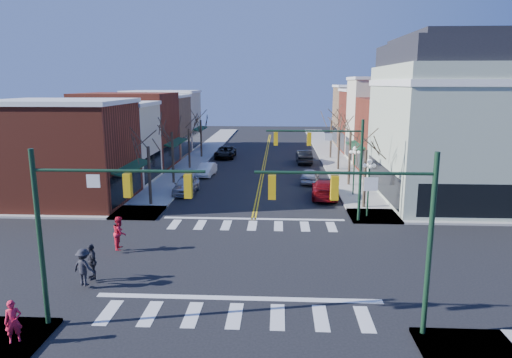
# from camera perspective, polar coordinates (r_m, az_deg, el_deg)

# --- Properties ---
(ground) EXTENTS (160.00, 160.00, 0.00)m
(ground) POSITION_cam_1_polar(r_m,az_deg,el_deg) (25.61, -1.31, -10.08)
(ground) COLOR black
(ground) RESTS_ON ground
(sidewalk_left) EXTENTS (3.50, 70.00, 0.15)m
(sidewalk_left) POSITION_cam_1_polar(r_m,az_deg,el_deg) (45.93, -10.39, -0.25)
(sidewalk_left) COLOR #9E9B93
(sidewalk_left) RESTS_ON ground
(sidewalk_right) EXTENTS (3.50, 70.00, 0.15)m
(sidewalk_right) POSITION_cam_1_polar(r_m,az_deg,el_deg) (45.24, 11.73, -0.49)
(sidewalk_right) COLOR #9E9B93
(sidewalk_right) RESTS_ON ground
(bldg_left_brick_a) EXTENTS (10.00, 8.50, 8.00)m
(bldg_left_brick_a) POSITION_cam_1_polar(r_m,az_deg,el_deg) (39.82, -22.86, 2.90)
(bldg_left_brick_a) COLOR maroon
(bldg_left_brick_a) RESTS_ON ground
(bldg_left_stucco_a) EXTENTS (10.00, 7.00, 7.50)m
(bldg_left_stucco_a) POSITION_cam_1_polar(r_m,az_deg,el_deg) (46.88, -18.77, 4.12)
(bldg_left_stucco_a) COLOR beige
(bldg_left_stucco_a) RESTS_ON ground
(bldg_left_brick_b) EXTENTS (10.00, 9.00, 8.50)m
(bldg_left_brick_b) POSITION_cam_1_polar(r_m,az_deg,el_deg) (54.29, -15.72, 5.82)
(bldg_left_brick_b) COLOR maroon
(bldg_left_brick_b) RESTS_ON ground
(bldg_left_tan) EXTENTS (10.00, 7.50, 7.80)m
(bldg_left_tan) POSITION_cam_1_polar(r_m,az_deg,el_deg) (62.16, -13.29, 6.34)
(bldg_left_tan) COLOR #987454
(bldg_left_tan) RESTS_ON ground
(bldg_left_stucco_b) EXTENTS (10.00, 8.00, 8.20)m
(bldg_left_stucco_b) POSITION_cam_1_polar(r_m,az_deg,el_deg) (69.59, -11.53, 7.14)
(bldg_left_stucco_b) COLOR beige
(bldg_left_stucco_b) RESTS_ON ground
(bldg_right_brick_a) EXTENTS (10.00, 8.50, 8.00)m
(bldg_right_brick_a) POSITION_cam_1_polar(r_m,az_deg,el_deg) (51.59, 18.42, 5.08)
(bldg_right_brick_a) COLOR maroon
(bldg_right_brick_a) RESTS_ON ground
(bldg_right_stucco) EXTENTS (10.00, 7.00, 10.00)m
(bldg_right_stucco) POSITION_cam_1_polar(r_m,az_deg,el_deg) (58.97, 16.51, 6.96)
(bldg_right_stucco) COLOR beige
(bldg_right_stucco) RESTS_ON ground
(bldg_right_brick_b) EXTENTS (10.00, 8.00, 8.50)m
(bldg_right_brick_b) POSITION_cam_1_polar(r_m,az_deg,el_deg) (66.33, 14.98, 6.88)
(bldg_right_brick_b) COLOR maroon
(bldg_right_brick_b) RESTS_ON ground
(bldg_right_tan) EXTENTS (10.00, 8.00, 9.00)m
(bldg_right_tan) POSITION_cam_1_polar(r_m,az_deg,el_deg) (74.13, 13.73, 7.63)
(bldg_right_tan) COLOR #987454
(bldg_right_tan) RESTS_ON ground
(victorian_corner) EXTENTS (12.25, 14.25, 13.30)m
(victorian_corner) POSITION_cam_1_polar(r_m,az_deg,el_deg) (41.01, 24.13, 6.78)
(victorian_corner) COLOR #A4B39B
(victorian_corner) RESTS_ON ground
(traffic_mast_near_left) EXTENTS (6.60, 0.28, 7.20)m
(traffic_mast_near_left) POSITION_cam_1_polar(r_m,az_deg,el_deg) (18.51, -20.60, -4.14)
(traffic_mast_near_left) COLOR #14331E
(traffic_mast_near_left) RESTS_ON ground
(traffic_mast_near_right) EXTENTS (6.60, 0.28, 7.20)m
(traffic_mast_near_right) POSITION_cam_1_polar(r_m,az_deg,el_deg) (17.40, 15.31, -4.79)
(traffic_mast_near_right) COLOR #14331E
(traffic_mast_near_right) RESTS_ON ground
(traffic_mast_far_right) EXTENTS (6.60, 0.28, 7.20)m
(traffic_mast_far_right) POSITION_cam_1_polar(r_m,az_deg,el_deg) (31.68, 9.73, 2.88)
(traffic_mast_far_right) COLOR #14331E
(traffic_mast_far_right) RESTS_ON ground
(lamppost_corner) EXTENTS (0.36, 0.36, 4.33)m
(lamppost_corner) POSITION_cam_1_polar(r_m,az_deg,el_deg) (33.47, 13.92, 0.14)
(lamppost_corner) COLOR #14331E
(lamppost_corner) RESTS_ON ground
(lamppost_midblock) EXTENTS (0.36, 0.36, 4.33)m
(lamppost_midblock) POSITION_cam_1_polar(r_m,az_deg,el_deg) (39.76, 12.19, 2.04)
(lamppost_midblock) COLOR #14331E
(lamppost_midblock) RESTS_ON ground
(tree_left_a) EXTENTS (0.24, 0.24, 4.76)m
(tree_left_a) POSITION_cam_1_polar(r_m,az_deg,el_deg) (36.86, -13.17, 0.31)
(tree_left_a) COLOR #382B21
(tree_left_a) RESTS_ON ground
(tree_left_b) EXTENTS (0.24, 0.24, 5.04)m
(tree_left_b) POSITION_cam_1_polar(r_m,az_deg,el_deg) (44.45, -10.36, 2.56)
(tree_left_b) COLOR #382B21
(tree_left_b) RESTS_ON ground
(tree_left_c) EXTENTS (0.24, 0.24, 4.55)m
(tree_left_c) POSITION_cam_1_polar(r_m,az_deg,el_deg) (52.21, -8.35, 3.73)
(tree_left_c) COLOR #382B21
(tree_left_c) RESTS_ON ground
(tree_left_d) EXTENTS (0.24, 0.24, 4.90)m
(tree_left_d) POSITION_cam_1_polar(r_m,az_deg,el_deg) (59.98, -6.88, 4.98)
(tree_left_d) COLOR #382B21
(tree_left_d) RESTS_ON ground
(tree_right_a) EXTENTS (0.24, 0.24, 4.62)m
(tree_right_a) POSITION_cam_1_polar(r_m,az_deg,el_deg) (36.04, 13.45, -0.07)
(tree_right_a) COLOR #382B21
(tree_right_a) RESTS_ON ground
(tree_right_b) EXTENTS (0.24, 0.24, 5.18)m
(tree_right_b) POSITION_cam_1_polar(r_m,az_deg,el_deg) (43.75, 11.61, 2.46)
(tree_right_b) COLOR #382B21
(tree_right_b) RESTS_ON ground
(tree_right_c) EXTENTS (0.24, 0.24, 4.83)m
(tree_right_c) POSITION_cam_1_polar(r_m,az_deg,el_deg) (51.61, 10.30, 3.72)
(tree_right_c) COLOR #382B21
(tree_right_c) RESTS_ON ground
(tree_right_d) EXTENTS (0.24, 0.24, 4.97)m
(tree_right_d) POSITION_cam_1_polar(r_m,az_deg,el_deg) (59.47, 9.35, 4.89)
(tree_right_d) COLOR #382B21
(tree_right_d) RESTS_ON ground
(car_left_near) EXTENTS (1.86, 4.57, 1.55)m
(car_left_near) POSITION_cam_1_polar(r_m,az_deg,el_deg) (40.73, -8.73, -0.73)
(car_left_near) COLOR #B8B8BD
(car_left_near) RESTS_ON ground
(car_left_mid) EXTENTS (1.75, 4.14, 1.33)m
(car_left_mid) POSITION_cam_1_polar(r_m,az_deg,el_deg) (48.23, -6.19, 1.17)
(car_left_mid) COLOR white
(car_left_mid) RESTS_ON ground
(car_left_far) EXTENTS (2.47, 5.34, 1.48)m
(car_left_far) POSITION_cam_1_polar(r_m,az_deg,el_deg) (59.76, -3.86, 3.36)
(car_left_far) COLOR black
(car_left_far) RESTS_ON ground
(car_right_near) EXTENTS (2.61, 5.55, 1.56)m
(car_right_near) POSITION_cam_1_polar(r_m,az_deg,el_deg) (39.10, 8.59, -1.24)
(car_right_near) COLOR maroon
(car_right_near) RESTS_ON ground
(car_right_mid) EXTENTS (2.18, 4.34, 1.42)m
(car_right_mid) POSITION_cam_1_polar(r_m,az_deg,el_deg) (44.85, 6.74, 0.40)
(car_right_mid) COLOR #B5B5BA
(car_right_mid) RESTS_ON ground
(car_right_far) EXTENTS (1.90, 4.98, 1.62)m
(car_right_far) POSITION_cam_1_polar(r_m,az_deg,el_deg) (55.85, 6.01, 2.80)
(car_right_far) COLOR black
(car_right_far) RESTS_ON ground
(pedestrian_red_a) EXTENTS (0.71, 0.63, 1.62)m
(pedestrian_red_a) POSITION_cam_1_polar(r_m,az_deg,el_deg) (19.77, -28.08, -15.44)
(pedestrian_red_a) COLOR red
(pedestrian_red_a) RESTS_ON sidewalk_left
(pedestrian_red_b) EXTENTS (0.87, 1.04, 1.93)m
(pedestrian_red_b) POSITION_cam_1_polar(r_m,az_deg,el_deg) (27.63, -16.66, -6.46)
(pedestrian_red_b) COLOR red
(pedestrian_red_b) RESTS_ON sidewalk_left
(pedestrian_dark_a) EXTENTS (0.96, 1.10, 1.78)m
(pedestrian_dark_a) POSITION_cam_1_polar(r_m,az_deg,el_deg) (24.02, -19.82, -9.67)
(pedestrian_dark_a) COLOR #22222A
(pedestrian_dark_a) RESTS_ON sidewalk_left
(pedestrian_dark_b) EXTENTS (1.32, 1.01, 1.81)m
(pedestrian_dark_b) POSITION_cam_1_polar(r_m,az_deg,el_deg) (23.41, -20.73, -10.26)
(pedestrian_dark_b) COLOR black
(pedestrian_dark_b) RESTS_ON sidewalk_left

